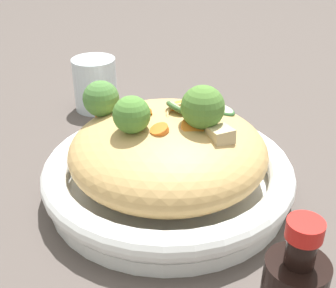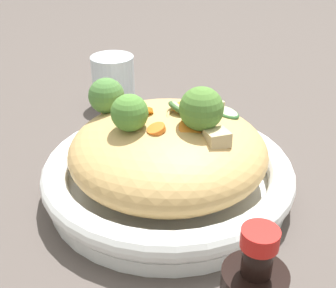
# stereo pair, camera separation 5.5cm
# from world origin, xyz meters

# --- Properties ---
(ground_plane) EXTENTS (3.00, 3.00, 0.00)m
(ground_plane) POSITION_xyz_m (0.00, 0.00, 0.00)
(ground_plane) COLOR #4E4541
(serving_bowl) EXTENTS (0.32, 0.32, 0.05)m
(serving_bowl) POSITION_xyz_m (0.00, 0.00, 0.03)
(serving_bowl) COLOR white
(serving_bowl) RESTS_ON ground_plane
(noodle_heap) EXTENTS (0.25, 0.25, 0.10)m
(noodle_heap) POSITION_xyz_m (-0.00, -0.00, 0.06)
(noodle_heap) COLOR tan
(noodle_heap) RESTS_ON serving_bowl
(broccoli_florets) EXTENTS (0.17, 0.14, 0.07)m
(broccoli_florets) POSITION_xyz_m (-0.01, -0.02, 0.12)
(broccoli_florets) COLOR #A3C178
(broccoli_florets) RESTS_ON serving_bowl
(carrot_coins) EXTENTS (0.15, 0.10, 0.04)m
(carrot_coins) POSITION_xyz_m (-0.03, -0.01, 0.11)
(carrot_coins) COLOR orange
(carrot_coins) RESTS_ON serving_bowl
(zucchini_slices) EXTENTS (0.06, 0.10, 0.03)m
(zucchini_slices) POSITION_xyz_m (-0.00, 0.05, 0.11)
(zucchini_slices) COLOR beige
(zucchini_slices) RESTS_ON serving_bowl
(chicken_chunks) EXTENTS (0.10, 0.06, 0.03)m
(chicken_chunks) POSITION_xyz_m (0.02, 0.05, 0.11)
(chicken_chunks) COLOR #D2BB89
(chicken_chunks) RESTS_ON serving_bowl
(drinking_glass) EXTENTS (0.08, 0.08, 0.09)m
(drinking_glass) POSITION_xyz_m (-0.29, 0.03, 0.05)
(drinking_glass) COLOR silver
(drinking_glass) RESTS_ON ground_plane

